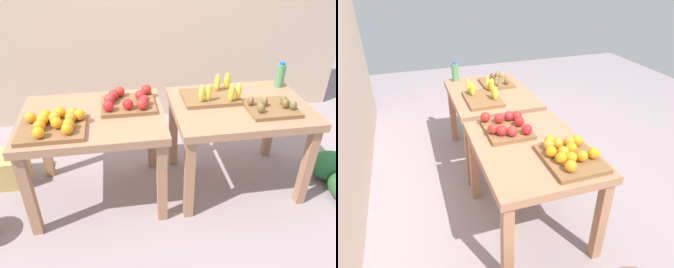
{
  "view_description": "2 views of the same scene",
  "coord_description": "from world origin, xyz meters",
  "views": [
    {
      "loc": [
        -0.35,
        -2.2,
        1.93
      ],
      "look_at": [
        -0.01,
        -0.05,
        0.57
      ],
      "focal_mm": 36.1,
      "sensor_mm": 36.0,
      "label": 1
    },
    {
      "loc": [
        -2.28,
        0.77,
        1.9
      ],
      "look_at": [
        -0.09,
        0.04,
        0.61
      ],
      "focal_mm": 32.55,
      "sensor_mm": 36.0,
      "label": 2
    }
  ],
  "objects": [
    {
      "name": "banana_crate",
      "position": [
        0.38,
        0.12,
        0.79
      ],
      "size": [
        0.44,
        0.32,
        0.17
      ],
      "color": "brown",
      "rests_on": "display_table_right"
    },
    {
      "name": "cardboard_produce_box",
      "position": [
        -1.4,
        0.3,
        0.13
      ],
      "size": [
        0.4,
        0.3,
        0.27
      ],
      "primitive_type": "cube",
      "color": "tan",
      "rests_on": "ground_plane"
    },
    {
      "name": "apple_bin",
      "position": [
        -0.29,
        0.1,
        0.8
      ],
      "size": [
        0.41,
        0.35,
        0.11
      ],
      "color": "brown",
      "rests_on": "display_table_left"
    },
    {
      "name": "orange_bin",
      "position": [
        -0.8,
        -0.16,
        0.8
      ],
      "size": [
        0.45,
        0.36,
        0.11
      ],
      "color": "brown",
      "rests_on": "display_table_left"
    },
    {
      "name": "water_bottle",
      "position": [
        1.0,
        0.27,
        0.85
      ],
      "size": [
        0.07,
        0.07,
        0.21
      ],
      "color": "#4C8C59",
      "rests_on": "display_table_right"
    },
    {
      "name": "ground_plane",
      "position": [
        0.0,
        0.0,
        0.0
      ],
      "size": [
        8.0,
        8.0,
        0.0
      ],
      "primitive_type": "plane",
      "color": "gray"
    },
    {
      "name": "display_table_left",
      "position": [
        -0.56,
        0.0,
        0.64
      ],
      "size": [
        1.04,
        0.8,
        0.75
      ],
      "color": "#A57253",
      "rests_on": "ground_plane"
    },
    {
      "name": "kiwi_bin",
      "position": [
        0.75,
        -0.13,
        0.78
      ],
      "size": [
        0.36,
        0.32,
        0.1
      ],
      "color": "brown",
      "rests_on": "display_table_right"
    },
    {
      "name": "display_table_right",
      "position": [
        0.56,
        0.0,
        0.64
      ],
      "size": [
        1.04,
        0.8,
        0.75
      ],
      "color": "#A57253",
      "rests_on": "ground_plane"
    }
  ]
}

